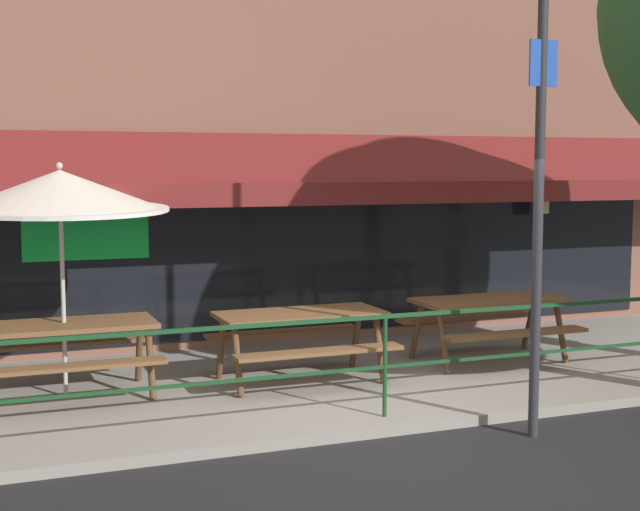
# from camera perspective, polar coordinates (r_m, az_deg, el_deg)

# --- Properties ---
(ground_plane) EXTENTS (120.00, 120.00, 0.00)m
(ground_plane) POSITION_cam_1_polar(r_m,az_deg,el_deg) (8.27, 5.06, -11.43)
(ground_plane) COLOR black
(patio_deck) EXTENTS (15.00, 4.00, 0.10)m
(patio_deck) POSITION_cam_1_polar(r_m,az_deg,el_deg) (10.02, -0.09, -8.03)
(patio_deck) COLOR gray
(patio_deck) RESTS_ON ground
(restaurant_building) EXTENTS (15.00, 1.60, 8.51)m
(restaurant_building) POSITION_cam_1_polar(r_m,az_deg,el_deg) (11.96, -4.11, 14.33)
(restaurant_building) COLOR brown
(restaurant_building) RESTS_ON ground
(patio_railing) EXTENTS (13.84, 0.04, 0.97)m
(patio_railing) POSITION_cam_1_polar(r_m,az_deg,el_deg) (8.33, 4.19, -5.62)
(patio_railing) COLOR #194723
(patio_railing) RESTS_ON patio_deck
(picnic_table_left) EXTENTS (1.80, 1.42, 0.76)m
(picnic_table_left) POSITION_cam_1_polar(r_m,az_deg,el_deg) (9.36, -16.02, -5.13)
(picnic_table_left) COLOR brown
(picnic_table_left) RESTS_ON patio_deck
(picnic_table_centre) EXTENTS (1.80, 1.42, 0.76)m
(picnic_table_centre) POSITION_cam_1_polar(r_m,az_deg,el_deg) (9.67, -1.27, -4.56)
(picnic_table_centre) COLOR brown
(picnic_table_centre) RESTS_ON patio_deck
(picnic_table_right) EXTENTS (1.80, 1.42, 0.76)m
(picnic_table_right) POSITION_cam_1_polar(r_m,az_deg,el_deg) (10.84, 10.77, -3.53)
(picnic_table_right) COLOR brown
(picnic_table_right) RESTS_ON patio_deck
(patio_umbrella_left) EXTENTS (2.14, 2.14, 2.38)m
(patio_umbrella_left) POSITION_cam_1_polar(r_m,az_deg,el_deg) (9.24, -16.30, 3.92)
(patio_umbrella_left) COLOR #B7B2A8
(patio_umbrella_left) RESTS_ON patio_deck
(street_sign_pole) EXTENTS (0.28, 0.09, 4.62)m
(street_sign_pole) POSITION_cam_1_polar(r_m,az_deg,el_deg) (8.09, 13.86, 5.08)
(street_sign_pole) COLOR #2D2D33
(street_sign_pole) RESTS_ON ground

